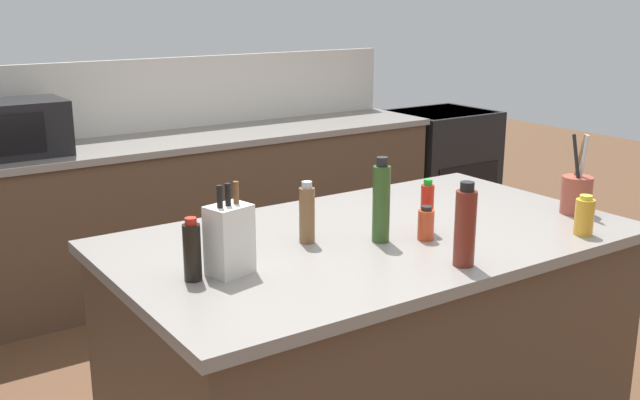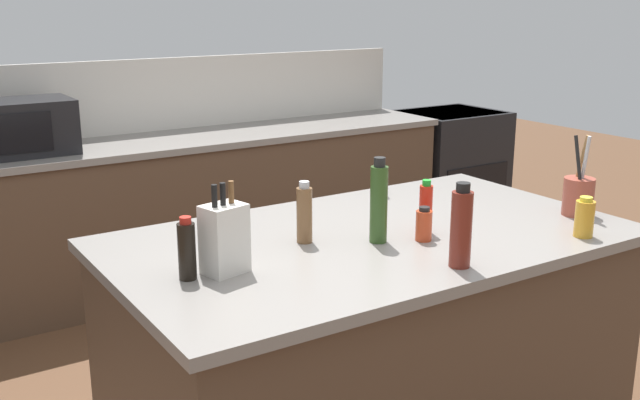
% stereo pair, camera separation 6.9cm
% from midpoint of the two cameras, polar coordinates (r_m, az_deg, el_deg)
% --- Properties ---
extents(back_counter_run, '(3.34, 0.66, 0.94)m').
position_cam_midpoint_polar(back_counter_run, '(4.84, -9.80, -0.63)').
color(back_counter_run, '#4C3828').
rests_on(back_counter_run, ground_plane).
extents(wall_backsplash, '(3.30, 0.03, 0.46)m').
position_cam_midpoint_polar(wall_backsplash, '(4.99, -11.69, 7.94)').
color(wall_backsplash, beige).
rests_on(wall_backsplash, back_counter_run).
extents(kitchen_island, '(1.90, 1.09, 0.94)m').
position_cam_midpoint_polar(kitchen_island, '(2.91, 3.25, -11.42)').
color(kitchen_island, '#4C3828').
rests_on(kitchen_island, ground_plane).
extents(range_oven, '(0.76, 0.65, 0.92)m').
position_cam_midpoint_polar(range_oven, '(5.97, 8.76, 2.40)').
color(range_oven, black).
rests_on(range_oven, ground_plane).
extents(microwave, '(0.55, 0.39, 0.30)m').
position_cam_midpoint_polar(microwave, '(4.39, -22.78, 5.05)').
color(microwave, black).
rests_on(microwave, back_counter_run).
extents(knife_block, '(0.15, 0.13, 0.29)m').
position_cam_midpoint_polar(knife_block, '(2.34, -7.76, -2.95)').
color(knife_block, beige).
rests_on(knife_block, kitchen_island).
extents(utensil_crock, '(0.12, 0.12, 0.32)m').
position_cam_midpoint_polar(utensil_crock, '(3.13, 18.37, 0.49)').
color(utensil_crock, brown).
rests_on(utensil_crock, kitchen_island).
extents(soy_sauce_bottle, '(0.05, 0.05, 0.20)m').
position_cam_midpoint_polar(soy_sauce_bottle, '(2.30, -10.57, -3.85)').
color(soy_sauce_bottle, black).
rests_on(soy_sauce_bottle, kitchen_island).
extents(olive_oil_bottle, '(0.06, 0.06, 0.30)m').
position_cam_midpoint_polar(olive_oil_bottle, '(2.61, 3.94, -0.18)').
color(olive_oil_bottle, '#2D4C1E').
rests_on(olive_oil_bottle, kitchen_island).
extents(honey_jar, '(0.07, 0.07, 0.15)m').
position_cam_midpoint_polar(honey_jar, '(2.86, 18.84, -1.18)').
color(honey_jar, gold).
rests_on(honey_jar, kitchen_island).
extents(vinegar_bottle, '(0.07, 0.07, 0.28)m').
position_cam_midpoint_polar(vinegar_bottle, '(2.42, 10.20, -2.01)').
color(vinegar_bottle, maroon).
rests_on(vinegar_bottle, kitchen_island).
extents(salt_shaker, '(0.05, 0.05, 0.13)m').
position_cam_midpoint_polar(salt_shaker, '(3.25, 3.91, 1.39)').
color(salt_shaker, silver).
rests_on(salt_shaker, kitchen_island).
extents(hot_sauce_bottle, '(0.05, 0.05, 0.20)m').
position_cam_midpoint_polar(hot_sauce_bottle, '(2.75, 7.45, -0.57)').
color(hot_sauce_bottle, red).
rests_on(hot_sauce_bottle, kitchen_island).
extents(spice_jar_paprika, '(0.06, 0.06, 0.12)m').
position_cam_midpoint_polar(spice_jar_paprika, '(2.67, 7.34, -1.83)').
color(spice_jar_paprika, '#B73D1E').
rests_on(spice_jar_paprika, kitchen_island).
extents(pepper_grinder, '(0.06, 0.06, 0.22)m').
position_cam_midpoint_polar(pepper_grinder, '(2.61, -1.76, -1.07)').
color(pepper_grinder, brown).
rests_on(pepper_grinder, kitchen_island).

